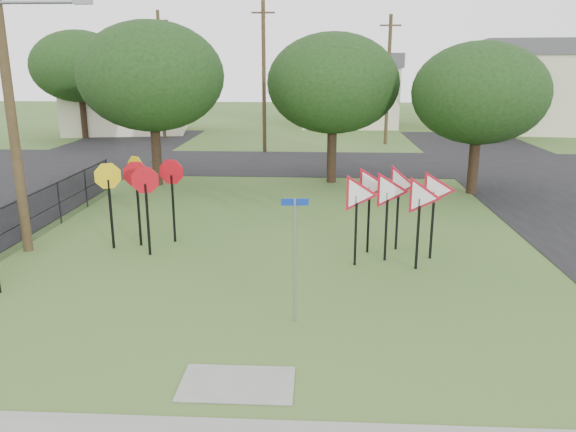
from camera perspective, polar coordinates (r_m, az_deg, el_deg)
The scene contains 19 objects.
ground at distance 12.40m, azimuth -3.60°, elevation -10.82°, with size 140.00×140.00×0.00m, color #355620.
street_far at distance 31.56m, azimuth 0.57°, elevation 5.40°, with size 60.00×8.00×0.02m, color black.
curb_pad at distance 10.32m, azimuth -5.19°, elevation -16.63°, with size 2.00×1.20×0.02m, color gray.
street_name_sign at distance 11.86m, azimuth 0.68°, elevation -3.69°, with size 0.57×0.06×2.76m.
stop_sign_cluster at distance 17.48m, azimuth -14.80°, elevation 3.22°, with size 2.47×2.16×2.64m.
yield_sign_cluster at distance 15.94m, azimuth 10.76°, elevation 2.20°, with size 3.32×2.34×2.61m.
utility_pole_main at distance 17.77m, azimuth -26.58°, elevation 12.98°, with size 3.55×0.33×10.00m.
far_pole_a at distance 35.22m, azimuth -2.47°, elevation 13.94°, with size 1.40×0.24×9.00m.
far_pole_b at distance 39.34m, azimuth 10.14°, elevation 13.50°, with size 1.40×0.24×8.50m.
far_pole_c at distance 42.60m, azimuth -12.76°, elevation 13.83°, with size 1.40×0.24×9.00m.
fence_run at distance 20.04m, azimuth -23.59°, elevation 0.54°, with size 0.05×11.55×1.50m.
house_left at distance 47.63m, azimuth -16.13°, elevation 12.59°, with size 10.58×8.88×7.20m.
house_mid at distance 51.17m, azimuth 6.19°, elevation 12.68°, with size 8.40×8.40×6.20m.
house_right at distance 49.94m, azimuth 23.08°, elevation 12.08°, with size 8.30×8.30×7.20m.
tree_near_left at distance 26.12m, azimuth -13.68°, elevation 13.60°, with size 6.40×6.40×7.27m.
tree_near_mid at distance 26.08m, azimuth 4.61°, elevation 13.28°, with size 6.00×6.00×6.80m.
tree_near_right at distance 24.98m, azimuth 18.90°, elevation 11.71°, with size 5.60×5.60×6.33m.
tree_far_left at distance 44.57m, azimuth -20.48°, elevation 14.05°, with size 6.80×6.80×7.73m.
tree_far_right at distance 44.88m, azimuth 20.00°, elevation 13.28°, with size 6.00×6.00×6.80m.
Camera 1 is at (1.36, -11.05, 5.46)m, focal length 35.00 mm.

